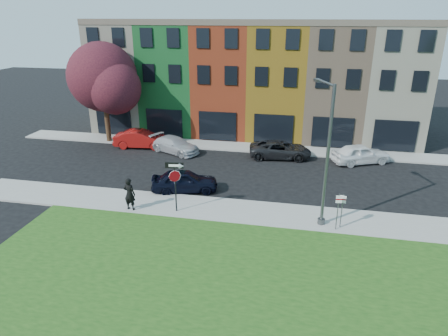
% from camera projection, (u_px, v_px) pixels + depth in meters
% --- Properties ---
extents(ground, '(120.00, 120.00, 0.00)m').
position_uv_depth(ground, '(245.00, 240.00, 20.60)').
color(ground, black).
rests_on(ground, ground).
extents(sidewalk_near, '(40.00, 3.00, 0.12)m').
position_uv_depth(sidewalk_near, '(287.00, 216.00, 22.95)').
color(sidewalk_near, gray).
rests_on(sidewalk_near, ground).
extents(sidewalk_far, '(40.00, 2.40, 0.12)m').
position_uv_depth(sidewalk_far, '(237.00, 147.00, 34.83)').
color(sidewalk_far, gray).
rests_on(sidewalk_far, ground).
extents(rowhouse_block, '(30.00, 10.12, 10.00)m').
position_uv_depth(rowhouse_block, '(254.00, 79.00, 38.60)').
color(rowhouse_block, beige).
rests_on(rowhouse_block, ground).
extents(stop_sign, '(1.05, 0.17, 3.03)m').
position_uv_depth(stop_sign, '(175.00, 177.00, 22.65)').
color(stop_sign, black).
rests_on(stop_sign, sidewalk_near).
extents(man, '(0.84, 0.65, 1.98)m').
position_uv_depth(man, '(130.00, 194.00, 23.26)').
color(man, black).
rests_on(man, sidewalk_near).
extents(sedan_near, '(3.92, 5.17, 1.46)m').
position_uv_depth(sedan_near, '(185.00, 181.00, 26.05)').
color(sedan_near, black).
rests_on(sedan_near, ground).
extents(parked_car_red, '(2.57, 5.00, 1.54)m').
position_uv_depth(parked_car_red, '(141.00, 139.00, 34.56)').
color(parked_car_red, maroon).
rests_on(parked_car_red, ground).
extents(parked_car_silver, '(5.23, 5.91, 1.31)m').
position_uv_depth(parked_car_silver, '(175.00, 145.00, 33.38)').
color(parked_car_silver, '#AEAEB3').
rests_on(parked_car_silver, ground).
extents(parked_car_dark, '(3.30, 5.42, 1.38)m').
position_uv_depth(parked_car_dark, '(280.00, 150.00, 32.14)').
color(parked_car_dark, black).
rests_on(parked_car_dark, ground).
extents(parked_car_white, '(5.16, 5.83, 1.52)m').
position_uv_depth(parked_car_white, '(361.00, 154.00, 30.95)').
color(parked_car_white, white).
rests_on(parked_car_white, ground).
extents(street_lamp, '(1.19, 2.45, 7.65)m').
position_uv_depth(street_lamp, '(326.00, 156.00, 20.80)').
color(street_lamp, '#4C4E51').
rests_on(street_lamp, sidewalk_near).
extents(parking_sign_a, '(0.30, 0.15, 1.94)m').
position_uv_depth(parking_sign_a, '(342.00, 207.00, 21.23)').
color(parking_sign_a, '#4C4E51').
rests_on(parking_sign_a, sidewalk_near).
extents(parking_sign_b, '(0.32, 0.10, 2.08)m').
position_uv_depth(parking_sign_b, '(338.00, 207.00, 20.95)').
color(parking_sign_b, '#4C4E51').
rests_on(parking_sign_b, sidewalk_near).
extents(tree_purple, '(7.10, 6.21, 8.67)m').
position_uv_depth(tree_purple, '(104.00, 79.00, 34.31)').
color(tree_purple, black).
rests_on(tree_purple, sidewalk_far).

